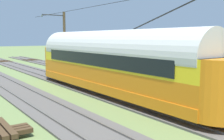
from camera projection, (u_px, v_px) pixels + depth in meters
ground_plane at (116, 97)px, 17.17m from camera, size 220.00×220.00×0.00m
track_streetcar_siding at (164, 88)px, 20.10m from camera, size 2.80×80.00×0.18m
track_adjacent_siding at (114, 95)px, 17.42m from camera, size 2.80×80.00×0.18m
track_third_siding at (45, 106)px, 14.74m from camera, size 2.80×80.00×0.18m
vintage_streetcar at (110, 61)px, 17.51m from camera, size 2.65×18.44×5.44m
catenary_pole_foreground at (64, 41)px, 28.47m from camera, size 2.65×0.28×6.56m
switch_stand at (116, 67)px, 27.93m from camera, size 0.50×0.30×1.24m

